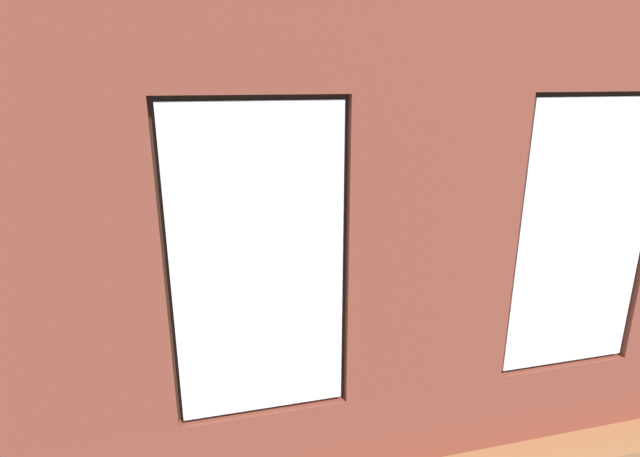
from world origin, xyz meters
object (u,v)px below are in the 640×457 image
object	(u,v)px
couch_by_window	(284,378)
remote_gray	(274,265)
papasan_chair	(278,225)
potted_plant_near_tv	(121,336)
table_plant_small	(288,258)
potted_plant_beside_window_right	(111,385)
coffee_table	(288,272)
tv_flatscreen	(68,261)
potted_plant_between_couches	(446,334)
couch_left	(510,267)
potted_plant_mid_room_small	(349,240)
media_console	(78,322)
potted_plant_by_left_couch	(431,235)
potted_plant_foreground_right	(134,218)
cup_ceramic	(298,267)
potted_plant_corner_near_left	(430,202)
remote_black	(258,274)

from	to	relation	value
couch_by_window	remote_gray	bearing A→B (deg)	-97.00
papasan_chair	potted_plant_near_tv	distance (m)	3.64
table_plant_small	potted_plant_beside_window_right	xyz separation A→B (m)	(1.64, 2.18, 0.00)
coffee_table	remote_gray	world-z (taller)	remote_gray
remote_gray	tv_flatscreen	bearing A→B (deg)	-168.97
table_plant_small	potted_plant_between_couches	world-z (taller)	potted_plant_between_couches
potted_plant_near_tv	potted_plant_between_couches	xyz separation A→B (m)	(-2.64, 0.54, -0.04)
couch_by_window	couch_left	xyz separation A→B (m)	(-3.12, -1.66, 0.00)
potted_plant_between_couches	potted_plant_mid_room_small	bearing A→B (deg)	-90.30
media_console	potted_plant_between_couches	world-z (taller)	potted_plant_between_couches
table_plant_small	potted_plant_beside_window_right	bearing A→B (deg)	52.97
couch_by_window	tv_flatscreen	bearing A→B (deg)	-41.35
table_plant_small	potted_plant_by_left_couch	bearing A→B (deg)	-157.54
potted_plant_mid_room_small	potted_plant_beside_window_right	bearing A→B (deg)	48.30
tv_flatscreen	potted_plant_beside_window_right	bearing A→B (deg)	108.77
couch_left	media_console	size ratio (longest dim) A/B	1.77
table_plant_small	tv_flatscreen	xyz separation A→B (m)	(2.21, 0.50, 0.35)
media_console	potted_plant_foreground_right	distance (m)	2.64
potted_plant_by_left_couch	cup_ceramic	bearing A→B (deg)	26.03
potted_plant_near_tv	cup_ceramic	bearing A→B (deg)	-142.23
potted_plant_beside_window_right	potted_plant_foreground_right	world-z (taller)	potted_plant_foreground_right
papasan_chair	potted_plant_by_left_couch	distance (m)	2.26
table_plant_small	potted_plant_foreground_right	world-z (taller)	potted_plant_foreground_right
coffee_table	couch_left	bearing A→B (deg)	171.13
coffee_table	potted_plant_corner_near_left	size ratio (longest dim) A/B	1.55
potted_plant_beside_window_right	potted_plant_between_couches	world-z (taller)	potted_plant_beside_window_right
potted_plant_between_couches	potted_plant_foreground_right	world-z (taller)	potted_plant_foreground_right
couch_left	potted_plant_near_tv	xyz separation A→B (m)	(4.36, 1.07, 0.22)
couch_left	papasan_chair	xyz separation A→B (m)	(2.54, -2.09, 0.11)
cup_ceramic	table_plant_small	world-z (taller)	table_plant_small
papasan_chair	couch_by_window	bearing A→B (deg)	81.22
remote_gray	potted_plant_near_tv	world-z (taller)	potted_plant_near_tv
potted_plant_between_couches	potted_plant_mid_room_small	size ratio (longest dim) A/B	1.22
papasan_chair	potted_plant_foreground_right	distance (m)	2.12
remote_black	potted_plant_near_tv	size ratio (longest dim) A/B	0.19
potted_plant_by_left_couch	potted_plant_foreground_right	distance (m)	4.37
couch_by_window	media_console	size ratio (longest dim) A/B	1.78
table_plant_small	couch_left	bearing A→B (deg)	171.13
coffee_table	potted_plant_between_couches	world-z (taller)	potted_plant_between_couches
couch_by_window	potted_plant_near_tv	world-z (taller)	potted_plant_near_tv
potted_plant_beside_window_right	potted_plant_foreground_right	size ratio (longest dim) A/B	0.99
remote_gray	media_console	bearing A→B (deg)	-168.89
potted_plant_between_couches	potted_plant_mid_room_small	world-z (taller)	potted_plant_between_couches
cup_ceramic	table_plant_small	bearing A→B (deg)	-53.72
papasan_chair	potted_plant_mid_room_small	xyz separation A→B (m)	(-0.83, 0.89, -0.02)
media_console	potted_plant_near_tv	xyz separation A→B (m)	(-0.55, 0.98, 0.30)
potted_plant_between_couches	papasan_chair	bearing A→B (deg)	-77.55
couch_left	potted_plant_beside_window_right	xyz separation A→B (m)	(4.34, 1.76, 0.21)
remote_black	potted_plant_mid_room_small	world-z (taller)	potted_plant_mid_room_small
potted_plant_by_left_couch	potted_plant_mid_room_small	xyz separation A→B (m)	(1.31, 0.18, 0.08)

